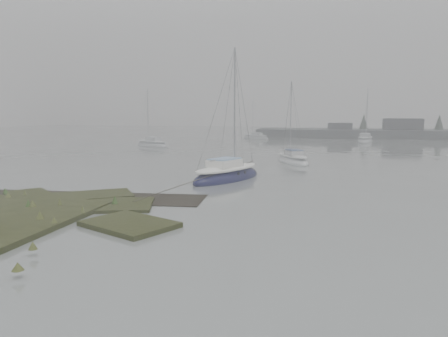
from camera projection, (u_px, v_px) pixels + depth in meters
ground at (250, 154)px, 46.90m from camera, size 160.00×160.00×0.00m
far_shoreline at (446, 134)px, 71.36m from camera, size 60.00×8.00×4.15m
sailboat_main at (227, 175)px, 29.12m from camera, size 4.62×6.99×9.41m
sailboat_white at (293, 160)px, 38.46m from camera, size 4.04×5.70×7.71m
sailboat_far_a at (152, 144)px, 56.33m from camera, size 5.80×4.27×7.90m
sailboat_far_b at (365, 140)px, 63.96m from camera, size 3.13×6.29×8.49m
sailboat_far_c at (256, 137)px, 71.60m from camera, size 4.95×3.32×6.67m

